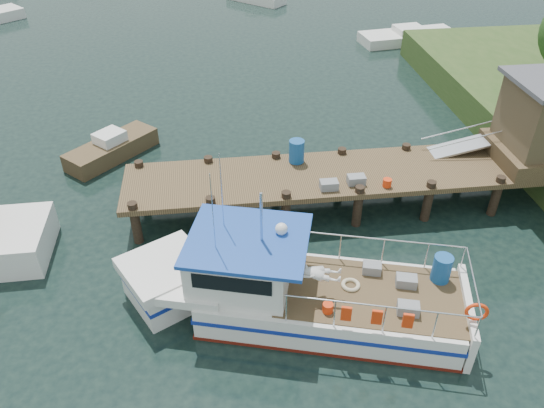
{
  "coord_description": "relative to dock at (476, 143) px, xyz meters",
  "views": [
    {
      "loc": [
        -2.76,
        -15.55,
        11.44
      ],
      "look_at": [
        -1.0,
        -1.5,
        1.3
      ],
      "focal_mm": 35.0,
      "sensor_mm": 36.0,
      "label": 1
    }
  ],
  "objects": [
    {
      "name": "moored_rowboat",
      "position": [
        -13.53,
        4.54,
        -1.81
      ],
      "size": [
        3.75,
        3.81,
        1.16
      ],
      "rotation": [
        0.0,
        0.0,
        0.28
      ],
      "color": "#4E3C25",
      "rests_on": "ground"
    },
    {
      "name": "ground_plane",
      "position": [
        -6.51,
        -0.01,
        -2.24
      ],
      "size": [
        160.0,
        160.0,
        0.0
      ],
      "primitive_type": "plane",
      "color": "black"
    },
    {
      "name": "moored_c",
      "position": [
        3.7,
        17.2,
        -1.88
      ],
      "size": [
        6.45,
        2.96,
        0.98
      ],
      "rotation": [
        0.0,
        0.0,
        -0.04
      ],
      "color": "silver",
      "rests_on": "ground"
    },
    {
      "name": "dock",
      "position": [
        0.0,
        0.0,
        0.0
      ],
      "size": [
        16.6,
        3.0,
        4.78
      ],
      "color": "#4E3C25",
      "rests_on": "ground"
    },
    {
      "name": "lobster_boat",
      "position": [
        -7.55,
        -5.06,
        -1.36
      ],
      "size": [
        9.99,
        5.16,
        4.85
      ],
      "rotation": [
        0.0,
        0.0,
        -0.28
      ],
      "color": "silver",
      "rests_on": "ground"
    }
  ]
}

